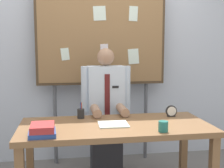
{
  "coord_description": "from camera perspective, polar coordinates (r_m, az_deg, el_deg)",
  "views": [
    {
      "loc": [
        -0.45,
        -2.65,
        1.47
      ],
      "look_at": [
        0.0,
        0.19,
        1.1
      ],
      "focal_mm": 48.17,
      "sensor_mm": 36.0,
      "label": 1
    }
  ],
  "objects": [
    {
      "name": "bulletin_board",
      "position": [
        3.68,
        -2.01,
        9.29
      ],
      "size": [
        1.58,
        0.09,
        2.24
      ],
      "color": "#4C3823",
      "rests_on": "ground_plane"
    },
    {
      "name": "desk",
      "position": [
        2.81,
        0.61,
        -9.37
      ],
      "size": [
        1.74,
        0.79,
        0.75
      ],
      "color": "brown",
      "rests_on": "ground_plane"
    },
    {
      "name": "book_stack",
      "position": [
        2.51,
        -13.08,
        -8.49
      ],
      "size": [
        0.23,
        0.25,
        0.09
      ],
      "color": "#2D4C99",
      "rests_on": "desk"
    },
    {
      "name": "coffee_mug",
      "position": [
        2.58,
        9.7,
        -7.94
      ],
      "size": [
        0.08,
        0.08,
        0.09
      ],
      "primitive_type": "cylinder",
      "color": "#267266",
      "rests_on": "desk"
    },
    {
      "name": "person",
      "position": [
        3.4,
        -1.15,
        -6.26
      ],
      "size": [
        0.55,
        0.56,
        1.44
      ],
      "color": "#2D2D33",
      "rests_on": "ground_plane"
    },
    {
      "name": "back_wall",
      "position": [
        3.89,
        -2.36,
        5.59
      ],
      "size": [
        6.4,
        0.08,
        2.7
      ],
      "primitive_type": "cube",
      "color": "silver",
      "rests_on": "ground_plane"
    },
    {
      "name": "pen_holder",
      "position": [
        3.01,
        -5.94,
        -5.58
      ],
      "size": [
        0.07,
        0.07,
        0.16
      ],
      "color": "#262626",
      "rests_on": "desk"
    },
    {
      "name": "desk_clock",
      "position": [
        3.13,
        11.19,
        -5.14
      ],
      "size": [
        0.11,
        0.04,
        0.11
      ],
      "color": "black",
      "rests_on": "desk"
    },
    {
      "name": "open_notebook",
      "position": [
        2.76,
        0.24,
        -7.66
      ],
      "size": [
        0.27,
        0.24,
        0.01
      ],
      "primitive_type": "cube",
      "rotation": [
        0.0,
        0.0,
        -0.02
      ],
      "color": "silver",
      "rests_on": "desk"
    }
  ]
}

